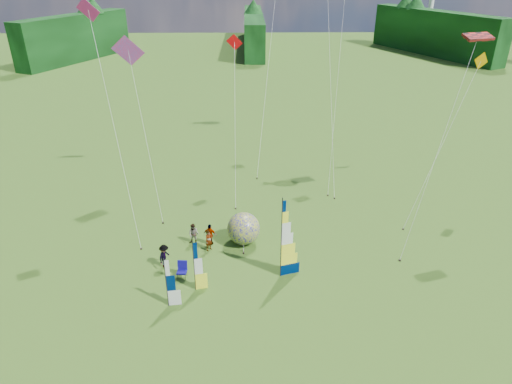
{
  "coord_description": "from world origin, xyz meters",
  "views": [
    {
      "loc": [
        -1.46,
        -20.81,
        18.29
      ],
      "look_at": [
        -1.0,
        4.0,
        5.5
      ],
      "focal_mm": 32.0,
      "sensor_mm": 36.0,
      "label": 1
    }
  ],
  "objects_px": {
    "camp_chair": "(182,271)",
    "kite_whale": "(331,78)",
    "spectator_a": "(209,240)",
    "spectator_d": "(210,235)",
    "bol_inflatable": "(244,229)",
    "side_banner_far": "(166,284)",
    "spectator_b": "(194,234)",
    "side_banner_left": "(194,267)",
    "feather_banner_main": "(281,240)",
    "spectator_c": "(164,256)"
  },
  "relations": [
    {
      "from": "side_banner_left",
      "to": "spectator_c",
      "type": "height_order",
      "value": "side_banner_left"
    },
    {
      "from": "camp_chair",
      "to": "kite_whale",
      "type": "relative_size",
      "value": 0.07
    },
    {
      "from": "spectator_a",
      "to": "camp_chair",
      "type": "distance_m",
      "value": 3.49
    },
    {
      "from": "bol_inflatable",
      "to": "camp_chair",
      "type": "distance_m",
      "value": 5.65
    },
    {
      "from": "bol_inflatable",
      "to": "camp_chair",
      "type": "xyz_separation_m",
      "value": [
        -3.91,
        -4.04,
        -0.59
      ]
    },
    {
      "from": "side_banner_far",
      "to": "kite_whale",
      "type": "height_order",
      "value": "kite_whale"
    },
    {
      "from": "spectator_d",
      "to": "side_banner_left",
      "type": "bearing_deg",
      "value": 98.65
    },
    {
      "from": "bol_inflatable",
      "to": "kite_whale",
      "type": "height_order",
      "value": "kite_whale"
    },
    {
      "from": "kite_whale",
      "to": "spectator_d",
      "type": "bearing_deg",
      "value": -137.01
    },
    {
      "from": "side_banner_far",
      "to": "spectator_b",
      "type": "bearing_deg",
      "value": 76.19
    },
    {
      "from": "spectator_a",
      "to": "spectator_c",
      "type": "distance_m",
      "value": 3.37
    },
    {
      "from": "spectator_c",
      "to": "spectator_d",
      "type": "xyz_separation_m",
      "value": [
        2.81,
        2.6,
        -0.02
      ]
    },
    {
      "from": "bol_inflatable",
      "to": "spectator_b",
      "type": "height_order",
      "value": "bol_inflatable"
    },
    {
      "from": "spectator_b",
      "to": "spectator_c",
      "type": "relative_size",
      "value": 0.95
    },
    {
      "from": "side_banner_left",
      "to": "spectator_b",
      "type": "height_order",
      "value": "side_banner_left"
    },
    {
      "from": "feather_banner_main",
      "to": "side_banner_left",
      "type": "relative_size",
      "value": 1.6
    },
    {
      "from": "side_banner_left",
      "to": "kite_whale",
      "type": "relative_size",
      "value": 0.19
    },
    {
      "from": "feather_banner_main",
      "to": "spectator_c",
      "type": "xyz_separation_m",
      "value": [
        -7.56,
        1.14,
        -1.92
      ]
    },
    {
      "from": "spectator_a",
      "to": "spectator_b",
      "type": "xyz_separation_m",
      "value": [
        -1.13,
        0.79,
        0.01
      ]
    },
    {
      "from": "spectator_a",
      "to": "kite_whale",
      "type": "distance_m",
      "value": 18.66
    },
    {
      "from": "side_banner_left",
      "to": "camp_chair",
      "type": "height_order",
      "value": "side_banner_left"
    },
    {
      "from": "feather_banner_main",
      "to": "spectator_b",
      "type": "xyz_separation_m",
      "value": [
        -5.92,
        3.84,
        -1.95
      ]
    },
    {
      "from": "bol_inflatable",
      "to": "side_banner_left",
      "type": "bearing_deg",
      "value": -119.46
    },
    {
      "from": "side_banner_left",
      "to": "spectator_c",
      "type": "distance_m",
      "value": 3.41
    },
    {
      "from": "feather_banner_main",
      "to": "side_banner_left",
      "type": "height_order",
      "value": "feather_banner_main"
    },
    {
      "from": "side_banner_far",
      "to": "spectator_a",
      "type": "distance_m",
      "value": 6.13
    },
    {
      "from": "spectator_c",
      "to": "spectator_d",
      "type": "height_order",
      "value": "spectator_c"
    },
    {
      "from": "side_banner_far",
      "to": "spectator_d",
      "type": "relative_size",
      "value": 1.99
    },
    {
      "from": "feather_banner_main",
      "to": "kite_whale",
      "type": "height_order",
      "value": "kite_whale"
    },
    {
      "from": "spectator_c",
      "to": "kite_whale",
      "type": "height_order",
      "value": "kite_whale"
    },
    {
      "from": "feather_banner_main",
      "to": "side_banner_left",
      "type": "bearing_deg",
      "value": 176.16
    },
    {
      "from": "camp_chair",
      "to": "spectator_a",
      "type": "bearing_deg",
      "value": 68.28
    },
    {
      "from": "spectator_b",
      "to": "camp_chair",
      "type": "bearing_deg",
      "value": -81.26
    },
    {
      "from": "feather_banner_main",
      "to": "camp_chair",
      "type": "relative_size",
      "value": 4.76
    },
    {
      "from": "camp_chair",
      "to": "kite_whale",
      "type": "xyz_separation_m",
      "value": [
        11.66,
        16.56,
        8.29
      ]
    },
    {
      "from": "spectator_d",
      "to": "kite_whale",
      "type": "relative_size",
      "value": 0.09
    },
    {
      "from": "spectator_b",
      "to": "spectator_d",
      "type": "height_order",
      "value": "spectator_d"
    },
    {
      "from": "side_banner_far",
      "to": "spectator_b",
      "type": "distance_m",
      "value": 6.64
    },
    {
      "from": "bol_inflatable",
      "to": "spectator_d",
      "type": "height_order",
      "value": "bol_inflatable"
    },
    {
      "from": "side_banner_far",
      "to": "spectator_a",
      "type": "relative_size",
      "value": 2.06
    },
    {
      "from": "spectator_c",
      "to": "spectator_d",
      "type": "bearing_deg",
      "value": -26.38
    },
    {
      "from": "spectator_d",
      "to": "kite_whale",
      "type": "bearing_deg",
      "value": -113.43
    },
    {
      "from": "side_banner_far",
      "to": "spectator_d",
      "type": "bearing_deg",
      "value": 66.15
    },
    {
      "from": "spectator_d",
      "to": "kite_whale",
      "type": "height_order",
      "value": "kite_whale"
    },
    {
      "from": "side_banner_far",
      "to": "spectator_d",
      "type": "xyz_separation_m",
      "value": [
        2.02,
        6.43,
        -0.81
      ]
    },
    {
      "from": "side_banner_far",
      "to": "side_banner_left",
      "type": "bearing_deg",
      "value": 37.82
    },
    {
      "from": "feather_banner_main",
      "to": "kite_whale",
      "type": "bearing_deg",
      "value": 54.63
    },
    {
      "from": "spectator_a",
      "to": "spectator_d",
      "type": "distance_m",
      "value": 0.7
    },
    {
      "from": "side_banner_far",
      "to": "kite_whale",
      "type": "distance_m",
      "value": 23.8
    },
    {
      "from": "bol_inflatable",
      "to": "kite_whale",
      "type": "distance_m",
      "value": 16.62
    }
  ]
}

